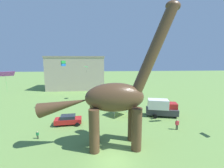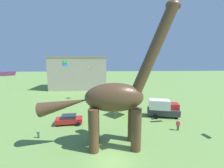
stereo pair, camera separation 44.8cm
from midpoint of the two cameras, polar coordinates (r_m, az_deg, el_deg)
The scene contains 12 objects.
ground_plane at distance 17.59m, azimuth 1.02°, elevation -27.09°, with size 240.00×240.00×0.00m, color #6B9347.
dinosaur_sculpture at distance 17.62m, azimuth 1.37°, elevation -5.06°, with size 16.04×3.40×16.77m.
parked_sedan_left at distance 26.06m, azimuth -15.42°, elevation -12.74°, with size 4.34×2.13×1.55m.
parked_box_truck at distance 29.48m, azimuth 19.03°, elevation -8.57°, with size 5.94×3.37×3.20m.
person_watching_child at distance 23.33m, azimuth -25.58°, elevation -16.53°, with size 0.38×0.17×1.03m.
person_vendor_side at distance 25.12m, azimuth 24.19°, elevation -13.73°, with size 0.59×0.26×1.58m.
festival_canopy_tent at distance 28.23m, azimuth 4.20°, elevation -6.96°, with size 3.15×3.15×3.00m.
kite_far_left at distance 39.21m, azimuth 20.07°, elevation 17.44°, with size 0.40×0.40×0.55m.
kite_trailing at distance 20.07m, azimuth -34.51°, elevation 3.18°, with size 2.07×1.97×2.26m.
kite_mid_left at distance 31.60m, azimuth -16.99°, elevation 7.48°, with size 1.02×1.02×1.08m.
kite_near_high at distance 38.71m, azimuth -8.66°, elevation 6.43°, with size 1.05×1.29×1.44m.
background_building_block at distance 56.12m, azimuth -11.93°, elevation 4.32°, with size 19.61×11.39×11.51m.
Camera 2 is at (-0.86, -14.14, 10.43)m, focal length 24.19 mm.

